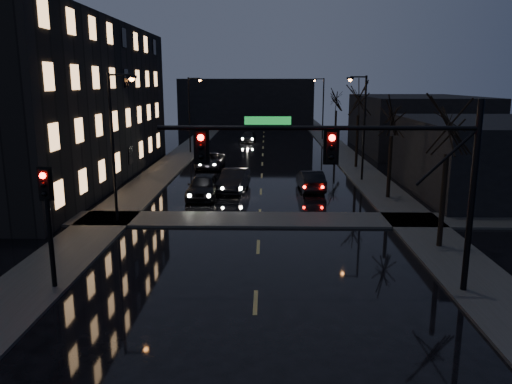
{
  "coord_description": "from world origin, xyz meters",
  "views": [
    {
      "loc": [
        0.34,
        -8.2,
        7.56
      ],
      "look_at": [
        -0.05,
        11.43,
        3.2
      ],
      "focal_mm": 35.0,
      "sensor_mm": 36.0,
      "label": 1
    }
  ],
  "objects_px": {
    "lead_car": "(311,180)",
    "oncoming_car_d": "(248,137)",
    "oncoming_car_a": "(203,186)",
    "oncoming_car_c": "(210,161)",
    "oncoming_car_b": "(234,180)"
  },
  "relations": [
    {
      "from": "oncoming_car_a",
      "to": "lead_car",
      "type": "relative_size",
      "value": 1.07
    },
    {
      "from": "oncoming_car_c",
      "to": "oncoming_car_d",
      "type": "xyz_separation_m",
      "value": [
        2.66,
        19.79,
        -0.05
      ]
    },
    {
      "from": "oncoming_car_a",
      "to": "oncoming_car_d",
      "type": "relative_size",
      "value": 1.06
    },
    {
      "from": "oncoming_car_b",
      "to": "oncoming_car_c",
      "type": "distance_m",
      "value": 9.74
    },
    {
      "from": "oncoming_car_d",
      "to": "lead_car",
      "type": "relative_size",
      "value": 1.0
    },
    {
      "from": "oncoming_car_b",
      "to": "oncoming_car_d",
      "type": "bearing_deg",
      "value": 97.6
    },
    {
      "from": "oncoming_car_c",
      "to": "oncoming_car_b",
      "type": "bearing_deg",
      "value": -72.95
    },
    {
      "from": "oncoming_car_a",
      "to": "oncoming_car_d",
      "type": "distance_m",
      "value": 31.4
    },
    {
      "from": "oncoming_car_d",
      "to": "lead_car",
      "type": "bearing_deg",
      "value": -75.55
    },
    {
      "from": "lead_car",
      "to": "oncoming_car_d",
      "type": "bearing_deg",
      "value": -83.52
    },
    {
      "from": "oncoming_car_a",
      "to": "oncoming_car_c",
      "type": "xyz_separation_m",
      "value": [
        -0.84,
        11.55,
        -0.11
      ]
    },
    {
      "from": "oncoming_car_a",
      "to": "oncoming_car_b",
      "type": "distance_m",
      "value": 2.88
    },
    {
      "from": "oncoming_car_a",
      "to": "oncoming_car_d",
      "type": "bearing_deg",
      "value": 88.64
    },
    {
      "from": "oncoming_car_a",
      "to": "lead_car",
      "type": "bearing_deg",
      "value": 20.91
    },
    {
      "from": "oncoming_car_a",
      "to": "lead_car",
      "type": "height_order",
      "value": "oncoming_car_a"
    }
  ]
}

